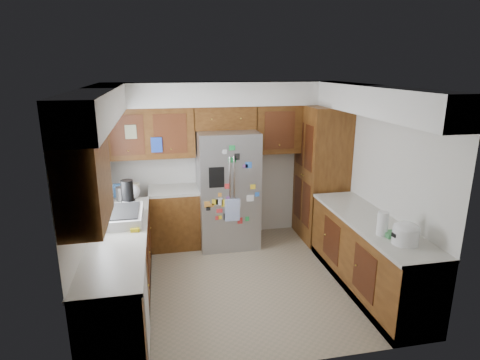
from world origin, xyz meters
name	(u,v)px	position (x,y,z in m)	size (l,w,h in m)	color
floor	(243,280)	(0.00, 0.00, 0.00)	(3.60, 3.60, 0.00)	gray
room_shell	(230,140)	(-0.11, 0.36, 1.82)	(3.64, 3.24, 2.52)	silver
left_counter_run	(135,259)	(-1.36, 0.03, 0.43)	(1.36, 3.20, 0.92)	#49260E
right_counter_run	(368,257)	(1.50, -0.47, 0.42)	(0.63, 2.25, 0.92)	#49260E
pantry	(321,174)	(1.50, 1.15, 1.07)	(0.60, 0.90, 2.15)	#49260E
fridge	(228,189)	(0.00, 1.20, 0.90)	(0.90, 0.79, 1.80)	#9FA0A4
bridge_cabinet	(224,117)	(0.00, 1.43, 1.98)	(0.96, 0.34, 0.35)	#49260E
fridge_top_items	(225,98)	(0.01, 1.43, 2.27)	(0.77, 0.32, 0.27)	blue
sink_assembly	(121,216)	(-1.50, 0.10, 0.99)	(0.52, 0.74, 0.37)	silver
left_counter_clutter	(128,193)	(-1.46, 0.81, 1.05)	(0.37, 0.84, 0.38)	black
rice_cooker	(406,233)	(1.50, -1.15, 1.05)	(0.28, 0.27, 0.24)	white
paper_towel	(383,223)	(1.38, -0.89, 1.05)	(0.12, 0.12, 0.27)	white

